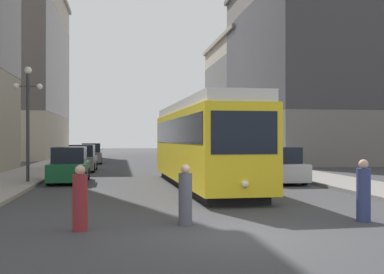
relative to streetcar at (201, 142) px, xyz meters
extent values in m
plane|color=#38383A|center=(-1.03, -10.94, -2.10)|extent=(200.00, 200.00, 0.00)
cube|color=gray|center=(-9.27, 29.06, -2.03)|extent=(3.35, 120.00, 0.15)
cube|color=gray|center=(7.22, 29.06, -2.03)|extent=(3.35, 120.00, 0.15)
cube|color=black|center=(0.00, 0.01, -1.93)|extent=(2.60, 12.81, 0.35)
cube|color=yellow|center=(0.00, 0.01, -0.20)|extent=(3.03, 13.93, 3.10)
cube|color=black|center=(0.00, 0.01, 0.50)|extent=(3.04, 13.38, 1.08)
cube|color=silver|center=(0.00, 0.01, 1.57)|extent=(2.81, 13.65, 0.44)
cube|color=black|center=(0.21, -6.89, 0.34)|extent=(2.21, 0.15, 1.40)
sphere|color=#F2EACC|center=(0.22, -6.96, -1.30)|extent=(0.24, 0.24, 0.24)
cube|color=black|center=(3.15, 12.08, -1.93)|extent=(2.45, 11.96, 0.35)
cube|color=#334C8C|center=(3.15, 12.08, -0.20)|extent=(2.85, 13.01, 3.10)
cube|color=black|center=(3.15, 12.08, 0.34)|extent=(2.87, 12.49, 1.30)
cube|color=black|center=(3.29, 5.62, 0.11)|extent=(2.31, 0.13, 1.71)
cylinder|color=black|center=(-7.16, 10.39, -1.78)|extent=(0.19, 0.64, 0.64)
cylinder|color=black|center=(-7.14, 13.13, -1.78)|extent=(0.19, 0.64, 0.64)
cylinder|color=black|center=(-5.45, 10.37, -1.78)|extent=(0.19, 0.64, 0.64)
cylinder|color=black|center=(-5.43, 13.12, -1.78)|extent=(0.19, 0.64, 0.64)
cube|color=slate|center=(-6.29, 11.75, -1.50)|extent=(1.84, 4.44, 0.84)
cube|color=black|center=(-6.29, 11.86, -0.68)|extent=(1.61, 2.45, 0.80)
cylinder|color=black|center=(-7.13, 1.93, -1.78)|extent=(0.19, 0.64, 0.64)
cylinder|color=black|center=(-7.16, 4.81, -1.78)|extent=(0.19, 0.64, 0.64)
cylinder|color=black|center=(-5.42, 1.95, -1.78)|extent=(0.19, 0.64, 0.64)
cylinder|color=black|center=(-5.45, 4.82, -1.78)|extent=(0.19, 0.64, 0.64)
cube|color=#14512D|center=(-6.29, 3.38, -1.50)|extent=(1.85, 4.66, 0.84)
cube|color=black|center=(-6.30, 3.49, -0.68)|extent=(1.61, 2.57, 0.80)
cylinder|color=black|center=(5.09, 2.95, -1.78)|extent=(0.18, 0.64, 0.64)
cylinder|color=black|center=(5.10, 0.26, -1.78)|extent=(0.18, 0.64, 0.64)
cylinder|color=black|center=(3.38, 2.95, -1.78)|extent=(0.18, 0.64, 0.64)
cylinder|color=black|center=(3.39, 0.25, -1.78)|extent=(0.18, 0.64, 0.64)
cube|color=#B2B2B7|center=(4.24, 1.60, -1.50)|extent=(1.81, 4.36, 0.84)
cube|color=black|center=(4.24, 1.49, -0.68)|extent=(1.59, 2.40, 0.80)
cylinder|color=black|center=(-7.07, 20.56, -1.78)|extent=(0.21, 0.65, 0.64)
cylinder|color=black|center=(-7.22, 23.54, -1.78)|extent=(0.21, 0.65, 0.64)
cylinder|color=black|center=(-5.36, 20.65, -1.78)|extent=(0.21, 0.65, 0.64)
cylinder|color=black|center=(-5.52, 23.62, -1.78)|extent=(0.21, 0.65, 0.64)
cube|color=slate|center=(-6.29, 22.09, -1.50)|extent=(2.04, 4.88, 0.84)
cube|color=black|center=(-6.30, 22.21, -0.68)|extent=(1.72, 2.72, 0.80)
cylinder|color=navy|center=(2.81, -9.66, -1.38)|extent=(0.38, 0.38, 1.44)
sphere|color=tan|center=(2.81, -9.66, -0.54)|extent=(0.26, 0.26, 0.26)
cylinder|color=maroon|center=(-4.69, -9.87, -1.41)|extent=(0.36, 0.36, 1.37)
sphere|color=tan|center=(-4.69, -9.87, -0.62)|extent=(0.25, 0.25, 0.25)
cylinder|color=#4C4C56|center=(-2.05, -9.48, -1.42)|extent=(0.35, 0.35, 1.35)
sphere|color=tan|center=(-2.05, -9.48, -0.64)|extent=(0.24, 0.24, 0.24)
cylinder|color=#333338|center=(-8.19, 2.54, 0.69)|extent=(0.16, 0.16, 5.29)
sphere|color=white|center=(-8.19, 2.54, 3.50)|extent=(0.36, 0.36, 0.36)
sphere|color=white|center=(-8.74, 2.54, 2.70)|extent=(0.31, 0.31, 0.31)
sphere|color=white|center=(-7.64, 2.54, 2.70)|extent=(0.31, 0.31, 0.31)
cube|color=#333338|center=(-8.19, 2.54, 2.70)|extent=(1.10, 0.06, 0.06)
cube|color=#B2A893|center=(-16.14, 37.59, 7.93)|extent=(10.40, 21.85, 20.07)
cube|color=#595451|center=(-16.14, 37.59, 8.94)|extent=(10.44, 21.89, 12.04)
cube|color=slate|center=(16.75, 23.70, 6.96)|extent=(15.72, 20.41, 18.12)
cube|color=#383538|center=(16.75, 23.70, 7.86)|extent=(15.76, 20.45, 10.87)
cube|color=#B2A893|center=(14.36, 39.54, 5.21)|extent=(10.94, 18.03, 14.63)
cube|color=#595451|center=(14.36, 39.54, 5.95)|extent=(10.98, 18.07, 8.78)
cube|color=gray|center=(14.36, 39.54, 12.78)|extent=(11.54, 18.63, 0.50)
camera|label=1|loc=(-3.73, -21.78, 0.15)|focal=44.73mm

